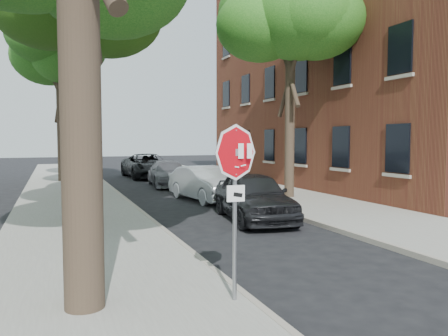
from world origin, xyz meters
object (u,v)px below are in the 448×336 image
object	(u,v)px
car_c	(169,174)
tree_far	(58,57)
car_b	(205,184)
tree_right	(289,24)
tree_mid_b	(68,10)
apartment_building	(379,47)
stop_sign	(235,178)
car_a	(254,196)
car_d	(148,166)

from	to	relation	value
car_c	tree_far	bearing A→B (deg)	146.96
car_b	tree_right	bearing A→B (deg)	-21.61
tree_right	tree_mid_b	bearing A→B (deg)	154.48
apartment_building	car_c	world-z (taller)	apartment_building
car_b	tree_mid_b	bearing A→B (deg)	139.67
apartment_building	tree_far	bearing A→B (deg)	156.96
stop_sign	car_b	distance (m)	11.51
tree_right	car_c	bearing A→B (deg)	116.37
stop_sign	car_a	xyz separation A→B (m)	(3.30, 6.31, -1.20)
car_d	stop_sign	bearing A→B (deg)	-100.27
apartment_building	car_c	size ratio (longest dim) A/B	4.33
car_b	car_c	xyz separation A→B (m)	(0.00, 5.99, -0.03)
car_a	car_b	bearing A→B (deg)	97.94
tree_right	car_a	bearing A→B (deg)	-131.46
apartment_building	stop_sign	bearing A→B (deg)	-136.35
stop_sign	tree_mid_b	distance (m)	15.48
tree_mid_b	tree_far	bearing A→B (deg)	92.44
car_c	car_d	world-z (taller)	car_d
car_a	car_d	size ratio (longest dim) A/B	0.78
tree_right	car_a	size ratio (longest dim) A/B	2.11
car_d	car_a	bearing A→B (deg)	-91.88
stop_sign	car_b	bearing A→B (deg)	73.24
tree_far	car_c	bearing A→B (deg)	-38.19
apartment_building	tree_mid_b	world-z (taller)	apartment_building
tree_mid_b	car_d	xyz separation A→B (m)	(5.01, 8.26, -7.21)
apartment_building	car_a	size ratio (longest dim) A/B	4.57
apartment_building	stop_sign	xyz separation A→B (m)	(-14.70, -14.03, -5.71)
apartment_building	tree_far	world-z (taller)	apartment_building
tree_far	car_c	size ratio (longest dim) A/B	2.00
tree_far	car_d	world-z (taller)	tree_far
tree_mid_b	car_c	world-z (taller)	tree_mid_b
tree_far	car_d	xyz separation A→B (m)	(5.31, 1.27, -6.43)
apartment_building	tree_mid_b	xyz separation A→B (m)	(-16.42, 0.12, 0.34)
tree_mid_b	tree_right	bearing A→B (deg)	-25.52
tree_mid_b	car_a	distance (m)	11.79
tree_far	tree_right	world-z (taller)	same
car_d	car_b	bearing A→B (deg)	-91.86
stop_sign	car_c	size ratio (longest dim) A/B	0.56
car_c	car_a	bearing A→B (deg)	-84.85
tree_mid_b	tree_far	distance (m)	7.04
tree_far	car_d	distance (m)	8.43
tree_mid_b	car_c	xyz separation A→B (m)	(5.02, 2.80, -7.32)
car_c	apartment_building	bearing A→B (deg)	-9.24
apartment_building	tree_right	distance (m)	8.93
car_b	car_d	xyz separation A→B (m)	(-0.01, 11.45, 0.08)
car_c	tree_mid_b	bearing A→B (deg)	-145.71
apartment_building	tree_far	xyz separation A→B (m)	(-16.72, 7.11, -0.44)
tree_far	car_a	distance (m)	17.02
tree_far	tree_right	bearing A→B (deg)	-51.66
tree_far	car_d	bearing A→B (deg)	13.50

